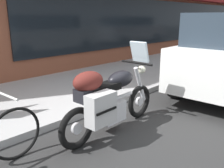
{
  "coord_description": "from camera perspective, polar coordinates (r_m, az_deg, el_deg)",
  "views": [
    {
      "loc": [
        -2.91,
        -2.12,
        1.78
      ],
      "look_at": [
        -0.14,
        0.55,
        0.7
      ],
      "focal_mm": 38.71,
      "sensor_mm": 36.0,
      "label": 1
    }
  ],
  "objects": [
    {
      "name": "ground_plane",
      "position": [
        4.02,
        7.13,
        -10.73
      ],
      "size": [
        80.0,
        80.0,
        0.0
      ],
      "primitive_type": "plane",
      "color": "#2A2A2A"
    },
    {
      "name": "sidewalk_curb",
      "position": [
        12.92,
        22.37,
        6.84
      ],
      "size": [
        30.0,
        3.01,
        0.12
      ],
      "color": "#AAAAAA",
      "rests_on": "ground_plane"
    },
    {
      "name": "touring_motorcycle",
      "position": [
        3.64,
        -0.92,
        -3.34
      ],
      "size": [
        2.07,
        0.72,
        1.38
      ],
      "color": "black",
      "rests_on": "ground_plane"
    }
  ]
}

